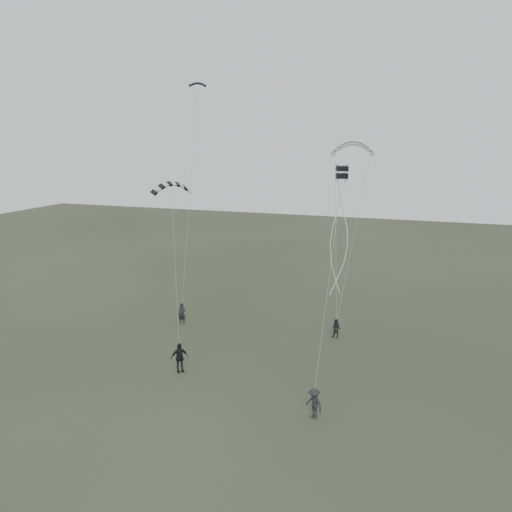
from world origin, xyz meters
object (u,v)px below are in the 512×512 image
(flyer_far, at_px, (314,403))
(kite_dark_small, at_px, (197,83))
(flyer_left, at_px, (182,313))
(kite_box, at_px, (342,172))
(flyer_right, at_px, (336,329))
(kite_striped, at_px, (171,184))
(kite_pale_large, at_px, (353,144))
(flyer_center, at_px, (179,358))

(flyer_far, bearing_deg, kite_dark_small, 163.40)
(flyer_left, xyz_separation_m, kite_box, (13.47, -4.64, 12.07))
(flyer_right, relative_size, kite_striped, 0.51)
(kite_dark_small, bearing_deg, kite_striped, -108.80)
(flyer_far, bearing_deg, flyer_right, 125.88)
(kite_dark_small, bearing_deg, flyer_left, -109.81)
(kite_pale_large, relative_size, kite_striped, 1.17)
(kite_pale_large, bearing_deg, flyer_right, -96.31)
(kite_dark_small, relative_size, kite_striped, 0.49)
(kite_striped, bearing_deg, kite_box, -58.38)
(flyer_right, relative_size, kite_box, 2.07)
(kite_box, bearing_deg, kite_pale_large, 76.41)
(kite_dark_small, bearing_deg, kite_pale_large, -15.57)
(kite_pale_large, bearing_deg, kite_box, -92.85)
(flyer_right, relative_size, flyer_center, 0.77)
(flyer_far, relative_size, kite_striped, 0.58)
(flyer_center, bearing_deg, kite_pale_large, 17.70)
(kite_dark_small, bearing_deg, flyer_far, -73.15)
(kite_pale_large, distance_m, kite_box, 11.85)
(kite_dark_small, relative_size, kite_box, 2.01)
(flyer_left, relative_size, flyer_far, 1.01)
(flyer_right, bearing_deg, kite_striped, -153.74)
(flyer_right, distance_m, flyer_center, 12.48)
(flyer_left, xyz_separation_m, flyer_right, (12.59, 0.98, -0.11))
(flyer_center, xyz_separation_m, kite_striped, (-3.65, 6.57, 10.64))
(kite_box, bearing_deg, kite_striped, 147.40)
(flyer_left, bearing_deg, kite_pale_large, 20.15)
(flyer_left, bearing_deg, kite_striped, -90.03)
(kite_dark_small, distance_m, kite_striped, 10.11)
(flyer_left, bearing_deg, kite_box, -28.50)
(flyer_center, bearing_deg, kite_box, -23.64)
(flyer_center, relative_size, kite_box, 2.70)
(flyer_left, height_order, kite_striped, kite_striped)
(flyer_center, distance_m, kite_pale_large, 21.93)
(kite_pale_large, height_order, kite_striped, kite_pale_large)
(kite_pale_large, bearing_deg, flyer_far, -94.84)
(flyer_center, bearing_deg, kite_dark_small, 65.64)
(flyer_far, height_order, kite_box, kite_box)
(kite_striped, distance_m, kite_box, 13.70)
(flyer_left, bearing_deg, flyer_center, -73.49)
(flyer_left, distance_m, kite_box, 18.67)
(flyer_right, height_order, kite_striped, kite_striped)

